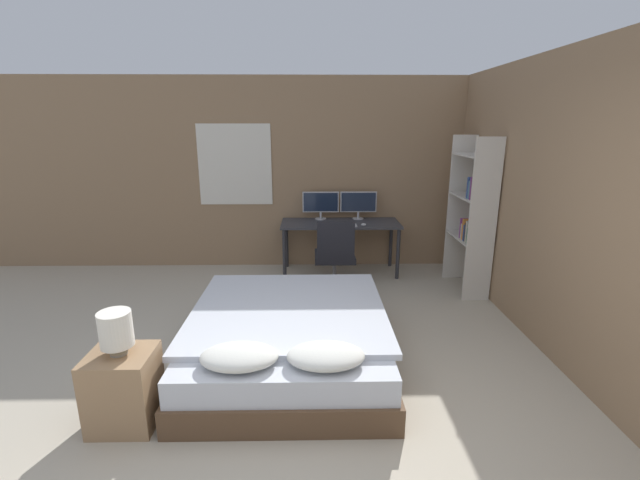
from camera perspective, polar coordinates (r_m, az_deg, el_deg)
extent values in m
plane|color=#B2A893|center=(2.94, -1.23, -29.33)|extent=(20.00, 20.00, 0.00)
cube|color=#8E7051|center=(6.22, -1.22, 8.70)|extent=(12.00, 0.06, 2.70)
cube|color=silver|center=(6.26, -11.28, 9.80)|extent=(1.03, 0.01, 1.13)
cube|color=#A3B2CC|center=(6.27, -11.27, 9.81)|extent=(0.95, 0.01, 1.05)
cube|color=#8E7051|center=(4.26, 29.73, 3.62)|extent=(0.06, 12.00, 2.70)
cube|color=brown|center=(3.95, -4.14, -14.44)|extent=(1.66, 2.00, 0.22)
cube|color=silver|center=(3.84, -4.21, -11.68)|extent=(1.60, 1.94, 0.21)
cube|color=silver|center=(3.90, -4.15, -9.20)|extent=(1.70, 1.68, 0.05)
ellipsoid|color=silver|center=(3.14, -10.72, -15.02)|extent=(0.55, 0.38, 0.13)
ellipsoid|color=silver|center=(3.10, 0.77, -15.17)|extent=(0.55, 0.38, 0.13)
cube|color=#997551|center=(3.44, -24.68, -17.59)|extent=(0.44, 0.40, 0.55)
cylinder|color=gray|center=(3.31, -25.23, -13.46)|extent=(0.11, 0.11, 0.01)
cylinder|color=gray|center=(3.29, -25.29, -12.96)|extent=(0.02, 0.02, 0.05)
cylinder|color=silver|center=(3.23, -25.59, -10.66)|extent=(0.22, 0.22, 0.24)
cube|color=#38383D|center=(5.96, 2.73, 2.22)|extent=(1.64, 0.64, 0.03)
cylinder|color=#2D2D33|center=(5.79, -4.77, -1.96)|extent=(0.05, 0.05, 0.70)
cylinder|color=#2D2D33|center=(5.89, 10.35, -1.85)|extent=(0.05, 0.05, 0.70)
cylinder|color=#2D2D33|center=(6.31, -4.46, -0.50)|extent=(0.05, 0.05, 0.70)
cylinder|color=#2D2D33|center=(6.40, 9.42, -0.43)|extent=(0.05, 0.05, 0.70)
cylinder|color=#B7B7BC|center=(6.16, 0.09, 2.87)|extent=(0.16, 0.16, 0.01)
cylinder|color=#B7B7BC|center=(6.15, 0.09, 3.34)|extent=(0.03, 0.03, 0.09)
cube|color=#B7B7BC|center=(6.11, 0.09, 5.10)|extent=(0.52, 0.03, 0.29)
cube|color=#192338|center=(6.09, 0.09, 5.07)|extent=(0.49, 0.00, 0.26)
cylinder|color=#B7B7BC|center=(6.19, 5.10, 2.88)|extent=(0.16, 0.16, 0.01)
cylinder|color=#B7B7BC|center=(6.18, 5.11, 3.34)|extent=(0.03, 0.03, 0.09)
cube|color=#B7B7BC|center=(6.14, 5.15, 5.09)|extent=(0.52, 0.03, 0.29)
cube|color=#192338|center=(6.13, 5.16, 5.07)|extent=(0.49, 0.00, 0.26)
cube|color=#B7B7BC|center=(5.74, 2.87, 1.97)|extent=(0.42, 0.13, 0.02)
ellipsoid|color=#B7B7BC|center=(5.77, 5.83, 2.06)|extent=(0.07, 0.05, 0.04)
cylinder|color=black|center=(5.54, 1.92, -6.37)|extent=(0.52, 0.52, 0.04)
cylinder|color=gray|center=(5.47, 1.94, -4.40)|extent=(0.05, 0.05, 0.37)
cube|color=black|center=(5.40, 1.96, -2.22)|extent=(0.50, 0.50, 0.07)
cube|color=black|center=(5.11, 2.12, -0.13)|extent=(0.45, 0.05, 0.46)
cube|color=beige|center=(5.27, 20.86, 2.21)|extent=(0.33, 0.02, 1.93)
cube|color=beige|center=(5.99, 18.12, 3.94)|extent=(0.33, 0.02, 1.93)
cube|color=beige|center=(5.69, 19.15, 0.29)|extent=(0.33, 0.77, 0.02)
cube|color=beige|center=(5.59, 19.61, 5.44)|extent=(0.33, 0.77, 0.02)
cube|color=beige|center=(5.53, 20.08, 10.55)|extent=(0.33, 0.77, 0.02)
cube|color=orange|center=(5.35, 20.51, 0.30)|extent=(0.27, 0.04, 0.17)
cube|color=#337042|center=(5.38, 20.35, 0.48)|extent=(0.27, 0.04, 0.18)
cube|color=#BCB29E|center=(5.42, 20.19, 1.02)|extent=(0.27, 0.04, 0.26)
cube|color=#28282D|center=(5.47, 20.02, 0.95)|extent=(0.27, 0.03, 0.23)
cube|color=#2D4784|center=(5.50, 19.87, 0.89)|extent=(0.27, 0.03, 0.19)
cube|color=orange|center=(5.53, 19.75, 1.34)|extent=(0.27, 0.04, 0.26)
cube|color=#BCB29E|center=(5.58, 19.56, 1.09)|extent=(0.27, 0.04, 0.19)
cube|color=#7A387F|center=(5.61, 19.44, 1.50)|extent=(0.27, 0.04, 0.25)
cube|color=gold|center=(5.24, 21.08, 6.25)|extent=(0.27, 0.04, 0.26)
cube|color=orange|center=(5.28, 20.92, 6.30)|extent=(0.27, 0.02, 0.25)
cube|color=#7A387F|center=(5.31, 20.75, 6.44)|extent=(0.27, 0.04, 0.26)
cube|color=teal|center=(5.36, 20.55, 6.25)|extent=(0.27, 0.04, 0.21)
cube|color=#2D4784|center=(5.40, 20.38, 6.54)|extent=(0.27, 0.04, 0.25)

